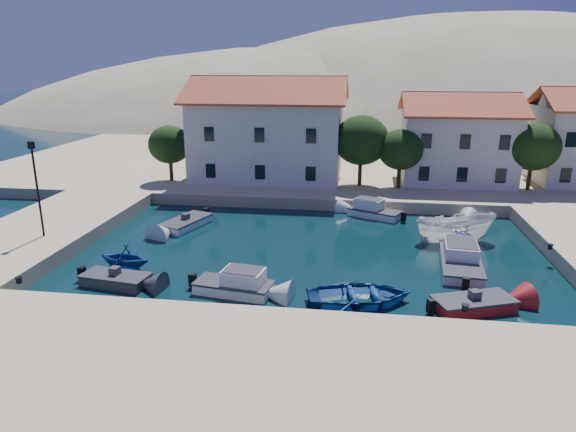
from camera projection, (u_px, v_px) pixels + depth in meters
The scene contains 20 objects.
ground at pixel (290, 327), 24.16m from camera, with size 400.00×400.00×0.00m, color black.
quay_south at pixel (267, 397), 18.33m from camera, with size 52.00×12.00×1.00m, color tan.
quay_west at pixel (42, 232), 36.05m from camera, with size 8.00×20.00×1.00m, color tan.
quay_north at pixel (351, 165), 59.79m from camera, with size 80.00×36.00×1.00m, color tan.
hills at pixel (421, 193), 145.36m from camera, with size 254.00×176.00×99.00m.
building_left at pixel (268, 127), 49.82m from camera, with size 14.70×9.45×9.70m.
building_mid at pixel (457, 137), 48.56m from camera, with size 10.50×8.40×8.30m.
trees at pixel (378, 145), 46.31m from camera, with size 37.30×5.30×6.45m.
lamppost at pixel (36, 180), 32.73m from camera, with size 0.35×0.25×6.22m.
bollards at pixel (352, 275), 27.13m from camera, with size 29.36×9.56×0.30m.
motorboat_grey_sw at pixel (116, 280), 28.69m from camera, with size 3.97×2.19×1.25m.
cabin_cruiser_south at pixel (234, 285), 27.62m from camera, with size 4.40×2.40×1.60m.
rowboat_south at pixel (359, 303), 26.61m from camera, with size 3.89×5.44×1.13m, color navy.
motorboat_red_se at pixel (474, 304), 25.80m from camera, with size 4.40×3.11×1.25m.
cabin_cruiser_east at pixel (461, 261), 30.90m from camera, with size 2.85×5.89×1.60m.
boat_east at pixel (454, 242), 35.67m from camera, with size 2.12×5.63×2.17m, color silver.
motorboat_white_ne at pixel (459, 224), 38.48m from camera, with size 2.92×3.75×1.25m.
rowboat_west at pixel (126, 268), 31.08m from camera, with size 2.81×3.25×1.71m, color navy.
motorboat_white_west at pixel (186, 223), 38.82m from camera, with size 3.31×4.90×1.25m.
cabin_cruiser_north at pixel (375, 211), 41.27m from camera, with size 4.49×3.40×1.60m.
Camera 1 is at (2.93, -21.44, 11.96)m, focal length 32.00 mm.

